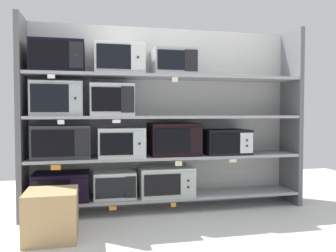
# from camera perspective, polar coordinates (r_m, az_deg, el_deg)

# --- Properties ---
(ground) EXTENTS (6.83, 6.00, 0.02)m
(ground) POSITION_cam_1_polar(r_m,az_deg,el_deg) (2.87, 4.53, -19.00)
(ground) COLOR silver
(back_panel) EXTENTS (3.03, 0.04, 1.96)m
(back_panel) POSITION_cam_1_polar(r_m,az_deg,el_deg) (3.87, -0.71, 1.48)
(back_panel) COLOR #B2B2AD
(back_panel) RESTS_ON ground
(upright_left) EXTENTS (0.05, 0.41, 1.96)m
(upright_left) POSITION_cam_1_polar(r_m,az_deg,el_deg) (3.62, -22.95, 1.25)
(upright_left) COLOR #5B5B5E
(upright_left) RESTS_ON ground
(upright_right) EXTENTS (0.05, 0.41, 1.96)m
(upright_right) POSITION_cam_1_polar(r_m,az_deg,el_deg) (4.20, 19.65, 1.41)
(upright_right) COLOR #5B5B5E
(upright_right) RESTS_ON ground
(shelf_0) EXTENTS (2.83, 0.41, 0.03)m
(shelf_0) POSITION_cam_1_polar(r_m,az_deg,el_deg) (3.75, -0.00, -11.44)
(shelf_0) COLOR #99999E
(shelf_0) RESTS_ON ground
(microwave_0) EXTENTS (0.54, 0.40, 0.27)m
(microwave_0) POSITION_cam_1_polar(r_m,az_deg,el_deg) (3.65, -17.17, -9.50)
(microwave_0) COLOR black
(microwave_0) RESTS_ON shelf_0
(microwave_1) EXTENTS (0.42, 0.33, 0.27)m
(microwave_1) POSITION_cam_1_polar(r_m,az_deg,el_deg) (3.64, -8.82, -9.50)
(microwave_1) COLOR silver
(microwave_1) RESTS_ON shelf_0
(microwave_2) EXTENTS (0.56, 0.42, 0.30)m
(microwave_2) POSITION_cam_1_polar(r_m,az_deg,el_deg) (3.71, -0.43, -9.00)
(microwave_2) COLOR #B2BEB5
(microwave_2) RESTS_ON shelf_0
(price_tag_0) EXTENTS (0.08, 0.00, 0.04)m
(price_tag_0) POSITION_cam_1_polar(r_m,az_deg,el_deg) (3.50, -17.55, -13.27)
(price_tag_0) COLOR beige
(price_tag_1) EXTENTS (0.07, 0.00, 0.04)m
(price_tag_1) POSITION_cam_1_polar(r_m,az_deg,el_deg) (3.49, -9.08, -13.23)
(price_tag_1) COLOR orange
(price_tag_2) EXTENTS (0.05, 0.00, 0.04)m
(price_tag_2) POSITION_cam_1_polar(r_m,az_deg,el_deg) (3.57, 0.90, -12.86)
(price_tag_2) COLOR orange
(shelf_1) EXTENTS (2.83, 0.41, 0.03)m
(shelf_1) POSITION_cam_1_polar(r_m,az_deg,el_deg) (3.68, -0.00, -5.07)
(shelf_1) COLOR #99999E
(microwave_3) EXTENTS (0.56, 0.35, 0.33)m
(microwave_3) POSITION_cam_1_polar(r_m,az_deg,el_deg) (3.58, -17.10, -2.50)
(microwave_3) COLOR #282E35
(microwave_3) RESTS_ON shelf_1
(microwave_4) EXTENTS (0.47, 0.43, 0.30)m
(microwave_4) POSITION_cam_1_polar(r_m,az_deg,el_deg) (3.58, -7.79, -2.65)
(microwave_4) COLOR #B2BDB9
(microwave_4) RESTS_ON shelf_1
(microwave_5) EXTENTS (0.52, 0.39, 0.34)m
(microwave_5) POSITION_cam_1_polar(r_m,az_deg,el_deg) (3.67, 1.00, -2.19)
(microwave_5) COLOR black
(microwave_5) RESTS_ON shelf_1
(microwave_6) EXTENTS (0.49, 0.43, 0.27)m
(microwave_6) POSITION_cam_1_polar(r_m,az_deg,el_deg) (3.84, 9.34, -2.55)
(microwave_6) COLOR black
(microwave_6) RESTS_ON shelf_1
(price_tag_3) EXTENTS (0.09, 0.00, 0.05)m
(price_tag_3) POSITION_cam_1_polar(r_m,az_deg,el_deg) (3.41, -18.00, -6.51)
(price_tag_3) COLOR orange
(price_tag_4) EXTENTS (0.07, 0.00, 0.05)m
(price_tag_4) POSITION_cam_1_polar(r_m,az_deg,el_deg) (3.50, 1.77, -6.19)
(price_tag_4) COLOR beige
(price_tag_5) EXTENTS (0.08, 0.00, 0.03)m
(price_tag_5) POSITION_cam_1_polar(r_m,az_deg,el_deg) (3.68, 10.68, -5.67)
(price_tag_5) COLOR beige
(shelf_2) EXTENTS (2.83, 0.41, 0.03)m
(shelf_2) POSITION_cam_1_polar(r_m,az_deg,el_deg) (3.65, -0.00, 1.49)
(shelf_2) COLOR #99999E
(microwave_7) EXTENTS (0.49, 0.38, 0.33)m
(microwave_7) POSITION_cam_1_polar(r_m,az_deg,el_deg) (3.58, -17.73, 4.28)
(microwave_7) COLOR #9EA7A9
(microwave_7) RESTS_ON shelf_2
(microwave_8) EXTENTS (0.43, 0.42, 0.32)m
(microwave_8) POSITION_cam_1_polar(r_m,az_deg,el_deg) (3.56, -9.29, 4.24)
(microwave_8) COLOR #B6B4BE
(microwave_8) RESTS_ON shelf_2
(price_tag_6) EXTENTS (0.06, 0.00, 0.04)m
(price_tag_6) POSITION_cam_1_polar(r_m,az_deg,el_deg) (3.37, -17.23, 0.64)
(price_tag_6) COLOR white
(price_tag_7) EXTENTS (0.08, 0.00, 0.03)m
(price_tag_7) POSITION_cam_1_polar(r_m,az_deg,el_deg) (3.36, -8.48, 0.78)
(price_tag_7) COLOR white
(shelf_3) EXTENTS (2.83, 0.41, 0.03)m
(shelf_3) POSITION_cam_1_polar(r_m,az_deg,el_deg) (3.67, -0.00, 8.07)
(shelf_3) COLOR #99999E
(microwave_9) EXTENTS (0.51, 0.41, 0.30)m
(microwave_9) POSITION_cam_1_polar(r_m,az_deg,el_deg) (3.61, -17.67, 10.73)
(microwave_9) COLOR black
(microwave_9) RESTS_ON shelf_3
(microwave_10) EXTENTS (0.50, 0.34, 0.31)m
(microwave_10) POSITION_cam_1_polar(r_m,az_deg,el_deg) (3.61, -8.05, 10.85)
(microwave_10) COLOR silver
(microwave_10) RESTS_ON shelf_3
(microwave_11) EXTENTS (0.44, 0.42, 0.27)m
(microwave_11) POSITION_cam_1_polar(r_m,az_deg,el_deg) (3.69, 0.80, 10.37)
(microwave_11) COLOR #9B9FA5
(microwave_11) RESTS_ON shelf_3
(price_tag_8) EXTENTS (0.07, 0.00, 0.04)m
(price_tag_8) POSITION_cam_1_polar(r_m,az_deg,el_deg) (3.39, -18.69, 7.77)
(price_tag_8) COLOR white
(price_tag_9) EXTENTS (0.06, 0.00, 0.05)m
(price_tag_9) POSITION_cam_1_polar(r_m,az_deg,el_deg) (3.47, 1.16, 7.67)
(price_tag_9) COLOR beige
(shipping_carton) EXTENTS (0.41, 0.41, 0.40)m
(shipping_carton) POSITION_cam_1_polar(r_m,az_deg,el_deg) (3.05, -18.66, -13.72)
(shipping_carton) COLOR tan
(shipping_carton) RESTS_ON ground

